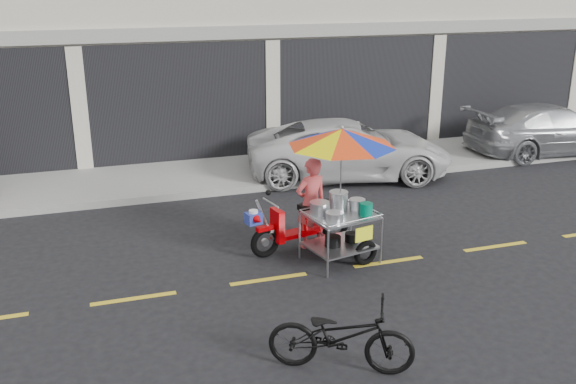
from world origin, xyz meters
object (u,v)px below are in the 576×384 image
object	(u,v)px
silver_pickup	(550,129)
near_bicycle	(341,336)
white_pickup	(349,149)
food_vendor_rig	(329,174)

from	to	relation	value
silver_pickup	near_bicycle	bearing A→B (deg)	131.66
white_pickup	silver_pickup	size ratio (longest dim) A/B	1.05
white_pickup	food_vendor_rig	distance (m)	4.47
white_pickup	near_bicycle	size ratio (longest dim) A/B	2.72
silver_pickup	white_pickup	bearing A→B (deg)	94.12
white_pickup	near_bicycle	distance (m)	7.63
near_bicycle	food_vendor_rig	world-z (taller)	food_vendor_rig
near_bicycle	food_vendor_rig	distance (m)	3.38
white_pickup	silver_pickup	world-z (taller)	white_pickup
near_bicycle	food_vendor_rig	xyz separation A→B (m)	(1.04, 3.07, 0.94)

